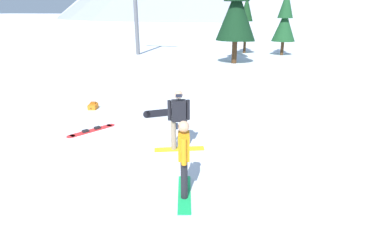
% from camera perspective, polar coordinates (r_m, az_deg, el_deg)
% --- Properties ---
extents(ground_plane, '(800.00, 800.00, 0.00)m').
position_cam_1_polar(ground_plane, '(8.83, -20.42, -7.80)').
color(ground_plane, silver).
extents(snowboarder_foreground, '(0.71, 1.53, 1.74)m').
position_cam_1_polar(snowboarder_foreground, '(6.64, -1.49, -6.84)').
color(snowboarder_foreground, '#19B259').
rests_on(snowboarder_foreground, ground_plane).
extents(snowboarder_midground, '(1.47, 0.79, 1.79)m').
position_cam_1_polar(snowboarder_midground, '(8.81, -2.43, 0.19)').
color(snowboarder_midground, yellow).
rests_on(snowboarder_midground, ground_plane).
extents(loose_snowboard_near_right, '(1.56, 1.12, 0.27)m').
position_cam_1_polar(loose_snowboard_near_right, '(12.07, -4.81, 1.45)').
color(loose_snowboard_near_right, black).
rests_on(loose_snowboard_near_right, ground_plane).
extents(loose_snowboard_near_left, '(1.09, 1.65, 0.09)m').
position_cam_1_polar(loose_snowboard_near_left, '(11.07, -18.03, -1.81)').
color(loose_snowboard_near_left, red).
rests_on(loose_snowboard_near_left, ground_plane).
extents(backpack_orange, '(0.41, 0.55, 0.28)m').
position_cam_1_polar(backpack_orange, '(13.50, -17.79, 2.46)').
color(backpack_orange, orange).
rests_on(backpack_orange, ground_plane).
extents(pine_tree_twin, '(2.95, 2.95, 7.96)m').
position_cam_1_polar(pine_tree_twin, '(24.46, 8.22, 20.43)').
color(pine_tree_twin, '#472D19').
rests_on(pine_tree_twin, ground_plane).
extents(pine_tree_slender, '(1.95, 1.95, 5.15)m').
position_cam_1_polar(pine_tree_slender, '(30.85, 9.90, 17.26)').
color(pine_tree_slender, '#472D19').
rests_on(pine_tree_slender, ground_plane).
extents(pine_tree_short, '(2.08, 2.08, 5.70)m').
position_cam_1_polar(pine_tree_short, '(30.01, 16.75, 17.28)').
color(pine_tree_short, '#472D19').
rests_on(pine_tree_short, ground_plane).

